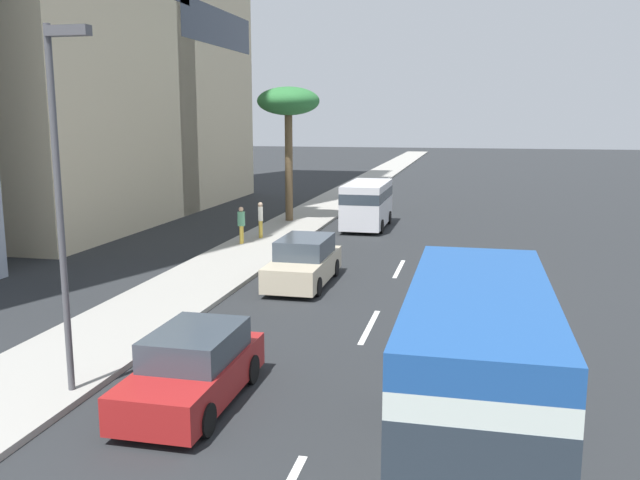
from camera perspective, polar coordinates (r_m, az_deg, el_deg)
ground_plane at (r=35.53m, az=8.28°, el=0.71°), size 198.00×198.00×0.00m
sidewalk_right at (r=36.65m, az=-2.28°, el=1.23°), size 162.00×3.39×0.15m
lane_stripe_mid at (r=19.38m, az=4.21°, el=-7.29°), size 3.20×0.16×0.01m
lane_stripe_far at (r=26.69m, az=6.69°, el=-2.42°), size 3.20×0.16×0.01m
car_lead at (r=14.47m, az=-10.62°, el=-10.64°), size 4.25×1.84×1.53m
car_second at (r=24.02m, az=-1.36°, el=-1.89°), size 4.75×1.88×1.66m
minibus_third at (r=11.53m, az=13.10°, el=-10.88°), size 6.77×2.38×3.19m
van_fourth at (r=36.23m, az=3.99°, el=3.21°), size 5.38×2.19×2.44m
pedestrian_near_lamp at (r=31.04m, az=-6.65°, el=1.40°), size 0.30×0.36×1.70m
pedestrian_mid_block at (r=32.46m, az=-5.04°, el=1.85°), size 0.38×0.31×1.73m
palm_tree at (r=37.62m, az=-2.69°, el=11.32°), size 3.42×3.42×7.35m
street_lamp at (r=14.56m, az=-20.95°, el=5.14°), size 0.24×0.97×7.50m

